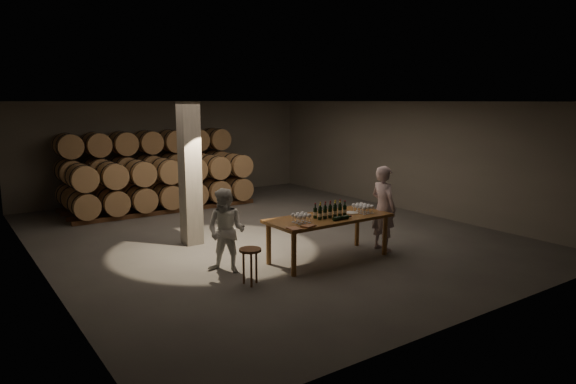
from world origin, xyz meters
TOP-DOWN VIEW (x-y plane):
  - room at (-1.80, 0.20)m, footprint 12.00×12.00m
  - tasting_table at (0.00, -2.50)m, footprint 2.60×1.10m
  - barrel_stack_back at (-0.96, 5.20)m, footprint 5.48×0.95m
  - barrel_stack_front at (-0.96, 3.80)m, footprint 5.48×0.95m
  - bottle_cluster at (0.01, -2.53)m, footprint 0.73×0.23m
  - lying_bottles at (0.02, -2.86)m, footprint 0.47×0.08m
  - glass_cluster_left at (-0.76, -2.59)m, footprint 0.31×0.31m
  - glass_cluster_right at (0.84, -2.61)m, footprint 0.31×0.42m
  - plate at (0.60, -2.51)m, footprint 0.29×0.29m
  - notebook_near at (-0.86, -2.93)m, footprint 0.28×0.25m
  - notebook_corner at (-1.18, -2.94)m, footprint 0.22×0.27m
  - pen at (-0.73, -2.95)m, footprint 0.12×0.02m
  - stool at (-2.07, -2.85)m, footprint 0.39×0.39m
  - person_man at (1.40, -2.65)m, footprint 0.46×0.69m
  - person_woman at (-2.08, -2.00)m, footprint 0.96×0.99m

SIDE VIEW (x-z plane):
  - stool at x=-2.07m, z-range 0.21..0.87m
  - tasting_table at x=0.00m, z-range 0.35..1.25m
  - person_woman at x=-2.08m, z-range 0.00..1.61m
  - barrel_stack_front at x=-0.96m, z-range 0.04..1.61m
  - pen at x=-0.73m, z-range 0.90..0.91m
  - plate at x=0.60m, z-range 0.90..0.92m
  - notebook_corner at x=-1.18m, z-range 0.90..0.92m
  - notebook_near at x=-0.86m, z-range 0.90..0.93m
  - person_man at x=1.40m, z-range 0.00..1.85m
  - lying_bottles at x=0.02m, z-range 0.90..0.98m
  - bottle_cluster at x=0.01m, z-range 0.86..1.17m
  - glass_cluster_left at x=-0.76m, z-range 0.94..1.12m
  - glass_cluster_right at x=0.84m, z-range 0.94..1.12m
  - barrel_stack_back at x=-0.96m, z-range 0.04..2.35m
  - room at x=-1.80m, z-range -4.40..7.60m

